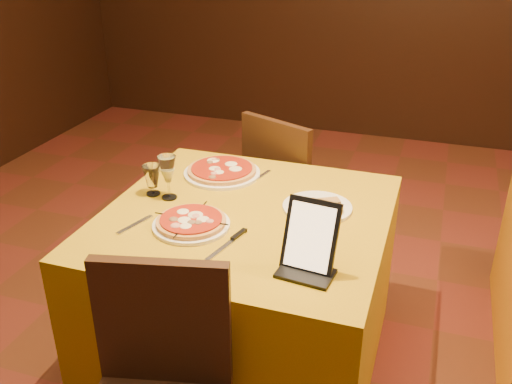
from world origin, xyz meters
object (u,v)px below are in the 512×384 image
(main_table, at_px, (246,291))
(wine_glass, at_px, (168,177))
(chair_main_far, at_px, (297,192))
(tablet, at_px, (311,236))
(water_glass, at_px, (152,180))
(pizza_far, at_px, (222,172))
(pizza_near, at_px, (191,223))

(main_table, relative_size, wine_glass, 5.79)
(chair_main_far, relative_size, wine_glass, 4.79)
(chair_main_far, xyz_separation_m, tablet, (0.33, -1.13, 0.41))
(wine_glass, xyz_separation_m, tablet, (0.67, -0.32, 0.03))
(chair_main_far, height_order, wine_glass, wine_glass)
(chair_main_far, bearing_deg, water_glass, 85.51)
(chair_main_far, height_order, pizza_far, chair_main_far)
(wine_glass, bearing_deg, water_glass, 172.84)
(chair_main_far, xyz_separation_m, pizza_far, (-0.22, -0.52, 0.31))
(water_glass, xyz_separation_m, tablet, (0.75, -0.33, 0.06))
(main_table, relative_size, pizza_near, 3.76)
(main_table, bearing_deg, pizza_far, 125.42)
(main_table, xyz_separation_m, chair_main_far, (0.00, 0.83, 0.08))
(chair_main_far, distance_m, water_glass, 0.97)
(pizza_far, relative_size, water_glass, 2.65)
(chair_main_far, bearing_deg, pizza_near, 104.52)
(tablet, bearing_deg, wine_glass, 161.23)
(chair_main_far, height_order, tablet, tablet)
(wine_glass, bearing_deg, pizza_near, -45.84)
(main_table, xyz_separation_m, wine_glass, (-0.34, 0.03, 0.47))
(tablet, bearing_deg, main_table, 144.92)
(wine_glass, bearing_deg, tablet, -25.29)
(chair_main_far, bearing_deg, wine_glass, 90.43)
(pizza_near, distance_m, pizza_far, 0.49)
(wine_glass, height_order, water_glass, wine_glass)
(chair_main_far, relative_size, tablet, 3.73)
(tablet, bearing_deg, pizza_far, 138.83)
(main_table, height_order, pizza_far, pizza_far)
(pizza_near, height_order, pizza_far, same)
(pizza_far, bearing_deg, tablet, -47.69)
(chair_main_far, xyz_separation_m, water_glass, (-0.42, -0.80, 0.36))
(pizza_near, distance_m, wine_glass, 0.28)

